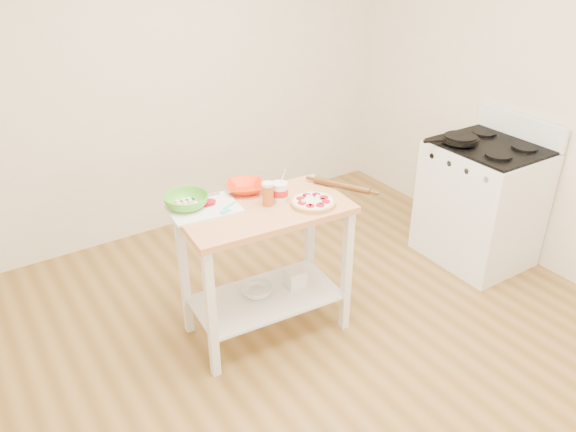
{
  "coord_description": "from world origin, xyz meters",
  "views": [
    {
      "loc": [
        -1.66,
        -1.92,
        2.41
      ],
      "look_at": [
        0.02,
        0.62,
        0.77
      ],
      "focal_mm": 35.0,
      "sensor_mm": 36.0,
      "label": 1
    }
  ],
  "objects_px": {
    "orange_bowl": "(245,187)",
    "shelf_glass_bowl": "(257,291)",
    "pizza": "(313,202)",
    "cutting_board": "(203,207)",
    "knife": "(193,199)",
    "beer_pint": "(268,194)",
    "yogurt_tub": "(280,192)",
    "prep_island": "(265,245)",
    "shelf_bin": "(295,278)",
    "skillet": "(459,139)",
    "rolling_pin": "(342,186)",
    "gas_stove": "(481,202)",
    "spatula": "(228,208)",
    "green_bowl": "(186,202)"
  },
  "relations": [
    {
      "from": "skillet",
      "to": "orange_bowl",
      "type": "relative_size",
      "value": 1.71
    },
    {
      "from": "pizza",
      "to": "cutting_board",
      "type": "xyz_separation_m",
      "value": [
        -0.57,
        0.31,
        -0.01
      ]
    },
    {
      "from": "spatula",
      "to": "yogurt_tub",
      "type": "xyz_separation_m",
      "value": [
        0.32,
        -0.06,
        0.04
      ]
    },
    {
      "from": "pizza",
      "to": "rolling_pin",
      "type": "xyz_separation_m",
      "value": [
        0.27,
        0.07,
        0.01
      ]
    },
    {
      "from": "spatula",
      "to": "beer_pint",
      "type": "bearing_deg",
      "value": -38.65
    },
    {
      "from": "yogurt_tub",
      "to": "orange_bowl",
      "type": "bearing_deg",
      "value": 116.19
    },
    {
      "from": "prep_island",
      "to": "cutting_board",
      "type": "height_order",
      "value": "cutting_board"
    },
    {
      "from": "gas_stove",
      "to": "orange_bowl",
      "type": "relative_size",
      "value": 4.79
    },
    {
      "from": "skillet",
      "to": "knife",
      "type": "distance_m",
      "value": 2.0
    },
    {
      "from": "orange_bowl",
      "to": "shelf_glass_bowl",
      "type": "xyz_separation_m",
      "value": [
        -0.05,
        -0.2,
        -0.64
      ]
    },
    {
      "from": "pizza",
      "to": "spatula",
      "type": "height_order",
      "value": "pizza"
    },
    {
      "from": "yogurt_tub",
      "to": "shelf_glass_bowl",
      "type": "relative_size",
      "value": 1.05
    },
    {
      "from": "skillet",
      "to": "beer_pint",
      "type": "bearing_deg",
      "value": -157.55
    },
    {
      "from": "prep_island",
      "to": "shelf_glass_bowl",
      "type": "distance_m",
      "value": 0.35
    },
    {
      "from": "prep_island",
      "to": "beer_pint",
      "type": "bearing_deg",
      "value": 19.92
    },
    {
      "from": "cutting_board",
      "to": "beer_pint",
      "type": "bearing_deg",
      "value": -20.09
    },
    {
      "from": "yogurt_tub",
      "to": "shelf_glass_bowl",
      "type": "height_order",
      "value": "yogurt_tub"
    },
    {
      "from": "gas_stove",
      "to": "shelf_bin",
      "type": "distance_m",
      "value": 1.63
    },
    {
      "from": "rolling_pin",
      "to": "shelf_glass_bowl",
      "type": "bearing_deg",
      "value": 170.12
    },
    {
      "from": "pizza",
      "to": "rolling_pin",
      "type": "distance_m",
      "value": 0.28
    },
    {
      "from": "skillet",
      "to": "beer_pint",
      "type": "xyz_separation_m",
      "value": [
        -1.63,
        0.0,
        -0.0
      ]
    },
    {
      "from": "yogurt_tub",
      "to": "knife",
      "type": "bearing_deg",
      "value": 148.65
    },
    {
      "from": "cutting_board",
      "to": "shelf_glass_bowl",
      "type": "height_order",
      "value": "cutting_board"
    },
    {
      "from": "gas_stove",
      "to": "beer_pint",
      "type": "bearing_deg",
      "value": 176.07
    },
    {
      "from": "pizza",
      "to": "beer_pint",
      "type": "relative_size",
      "value": 1.9
    },
    {
      "from": "rolling_pin",
      "to": "shelf_bin",
      "type": "xyz_separation_m",
      "value": [
        -0.31,
        0.05,
        -0.6
      ]
    },
    {
      "from": "pizza",
      "to": "orange_bowl",
      "type": "relative_size",
      "value": 1.17
    },
    {
      "from": "knife",
      "to": "rolling_pin",
      "type": "relative_size",
      "value": 0.73
    },
    {
      "from": "prep_island",
      "to": "orange_bowl",
      "type": "xyz_separation_m",
      "value": [
        0.01,
        0.24,
        0.29
      ]
    },
    {
      "from": "pizza",
      "to": "orange_bowl",
      "type": "distance_m",
      "value": 0.45
    },
    {
      "from": "shelf_glass_bowl",
      "to": "prep_island",
      "type": "bearing_deg",
      "value": -46.27
    },
    {
      "from": "prep_island",
      "to": "rolling_pin",
      "type": "height_order",
      "value": "rolling_pin"
    },
    {
      "from": "orange_bowl",
      "to": "shelf_glass_bowl",
      "type": "bearing_deg",
      "value": -105.33
    },
    {
      "from": "prep_island",
      "to": "shelf_bin",
      "type": "xyz_separation_m",
      "value": [
        0.22,
        -0.0,
        -0.32
      ]
    },
    {
      "from": "gas_stove",
      "to": "rolling_pin",
      "type": "xyz_separation_m",
      "value": [
        -1.31,
        0.08,
        0.45
      ]
    },
    {
      "from": "knife",
      "to": "beer_pint",
      "type": "xyz_separation_m",
      "value": [
        0.35,
        -0.28,
        0.05
      ]
    },
    {
      "from": "skillet",
      "to": "spatula",
      "type": "bearing_deg",
      "value": -159.59
    },
    {
      "from": "shelf_glass_bowl",
      "to": "spatula",
      "type": "bearing_deg",
      "value": 167.29
    },
    {
      "from": "skillet",
      "to": "spatula",
      "type": "height_order",
      "value": "skillet"
    },
    {
      "from": "orange_bowl",
      "to": "shelf_bin",
      "type": "distance_m",
      "value": 0.69
    },
    {
      "from": "spatula",
      "to": "green_bowl",
      "type": "bearing_deg",
      "value": 115.36
    },
    {
      "from": "yogurt_tub",
      "to": "pizza",
      "type": "bearing_deg",
      "value": -47.49
    },
    {
      "from": "pizza",
      "to": "shelf_glass_bowl",
      "type": "height_order",
      "value": "pizza"
    },
    {
      "from": "skillet",
      "to": "pizza",
      "type": "bearing_deg",
      "value": -151.86
    },
    {
      "from": "skillet",
      "to": "rolling_pin",
      "type": "xyz_separation_m",
      "value": [
        -1.13,
        -0.07,
        -0.05
      ]
    },
    {
      "from": "prep_island",
      "to": "green_bowl",
      "type": "height_order",
      "value": "green_bowl"
    },
    {
      "from": "yogurt_tub",
      "to": "green_bowl",
      "type": "bearing_deg",
      "value": 156.24
    },
    {
      "from": "prep_island",
      "to": "spatula",
      "type": "relative_size",
      "value": 7.55
    },
    {
      "from": "gas_stove",
      "to": "pizza",
      "type": "relative_size",
      "value": 4.1
    },
    {
      "from": "cutting_board",
      "to": "orange_bowl",
      "type": "bearing_deg",
      "value": 17.03
    }
  ]
}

